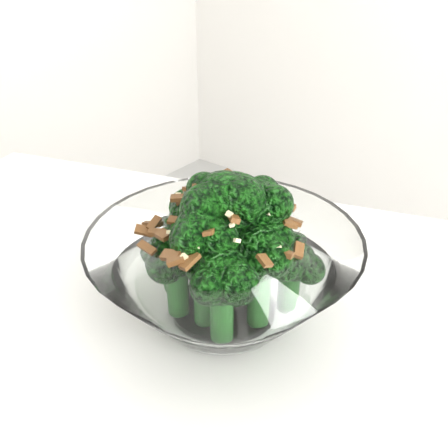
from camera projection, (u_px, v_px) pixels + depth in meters
The scene contains 1 object.
broccoli_dish at pixel (224, 265), 0.42m from camera, with size 0.23×0.23×0.14m.
Camera 1 is at (-0.14, -0.11, 1.05)m, focal length 40.00 mm.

